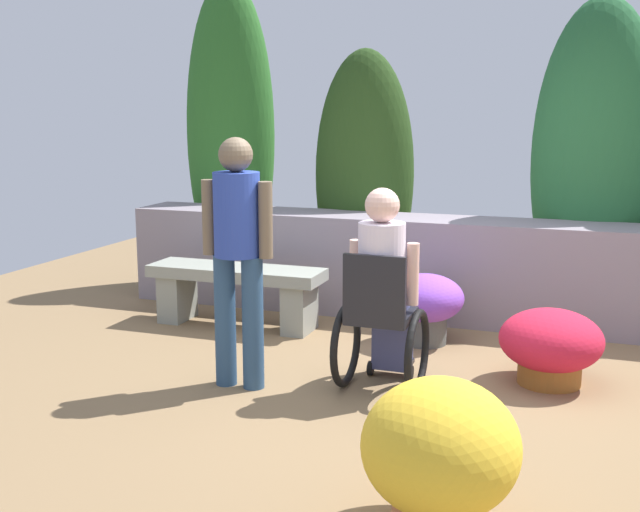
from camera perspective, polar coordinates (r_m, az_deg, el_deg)
ground_plane at (r=5.33m, az=6.43°, el=-9.42°), size 10.12×10.12×0.00m
stone_retaining_wall at (r=6.93m, az=10.01°, el=-0.99°), size 6.06×0.59×0.88m
hedge_backdrop at (r=7.43m, az=13.52°, el=7.19°), size 5.82×0.94×3.10m
stone_bench at (r=6.69m, az=-6.04°, el=-2.22°), size 1.50×0.43×0.51m
person_in_wheelchair at (r=5.13m, az=4.57°, el=-2.90°), size 0.53×0.66×1.33m
person_standing_companion at (r=5.12m, az=-5.97°, el=0.75°), size 0.49×0.30×1.64m
flower_pot_purple_near at (r=6.22m, az=7.58°, el=-3.41°), size 0.60×0.60×0.55m
flower_pot_terracotta_by_wall at (r=3.54m, az=8.65°, el=-14.03°), size 0.69×0.69×0.69m
flower_pot_small_foreground at (r=5.51m, az=16.29°, el=-6.16°), size 0.68×0.68×0.51m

